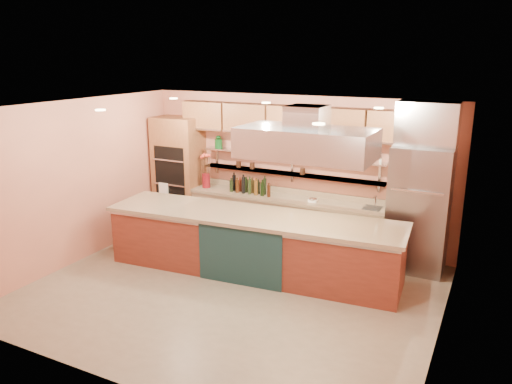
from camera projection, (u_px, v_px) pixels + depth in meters
The scene contains 21 objects.
floor at pixel (232, 292), 7.66m from camera, with size 6.00×5.00×0.02m, color gray.
ceiling at pixel (229, 108), 6.91m from camera, with size 6.00×5.00×0.02m, color black.
wall_back at pixel (295, 170), 9.44m from camera, with size 6.00×0.04×2.80m, color tan.
wall_front at pixel (111, 267), 5.13m from camera, with size 6.00×0.04×2.80m, color tan.
wall_left at pixel (79, 182), 8.58m from camera, with size 0.04×5.00×2.80m, color tan.
wall_right at pixel (448, 237), 5.99m from camera, with size 0.04×5.00×2.80m, color tan.
oven_stack at pixel (179, 173), 10.29m from camera, with size 0.95×0.64×2.30m, color #925935.
refrigerator at pixel (419, 209), 8.21m from camera, with size 0.95×0.72×2.10m, color gray.
back_counter at pixel (286, 221), 9.45m from camera, with size 3.84×0.64×0.93m, color #A07F60.
wall_shelf_lower at pixel (290, 174), 9.36m from camera, with size 3.60×0.26×0.03m, color #B6BABE.
wall_shelf_upper at pixel (290, 155), 9.27m from camera, with size 3.60×0.26×0.03m, color #B6BABE.
upper_cabinets at pixel (293, 121), 9.03m from camera, with size 4.60×0.36×0.55m, color #925935.
range_hood at pixel (306, 143), 7.37m from camera, with size 2.00×1.00×0.45m, color #B6BABE.
ceiling_downlights at pixel (236, 109), 7.09m from camera, with size 4.00×2.80×0.02m, color #FFE5A5.
island at pixel (252, 244), 8.22m from camera, with size 4.82×1.05×1.01m, color maroon.
flower_vase at pixel (206, 180), 9.99m from camera, with size 0.16×0.16×0.29m, color maroon.
oil_bottle_cluster at pixel (251, 186), 9.56m from camera, with size 0.93×0.26×0.30m, color black.
kitchen_scale at pixel (313, 200), 9.04m from camera, with size 0.15×0.11×0.08m, color white.
bar_faucet at pixel (376, 202), 8.62m from camera, with size 0.03×0.03×0.23m, color white.
copper_kettle at pixel (239, 146), 9.71m from camera, with size 0.17×0.17×0.14m, color #DC5F32.
green_canister at pixel (277, 149), 9.36m from camera, with size 0.15×0.15×0.17m, color #0D4116.
Camera 1 is at (3.46, -6.07, 3.52)m, focal length 35.00 mm.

